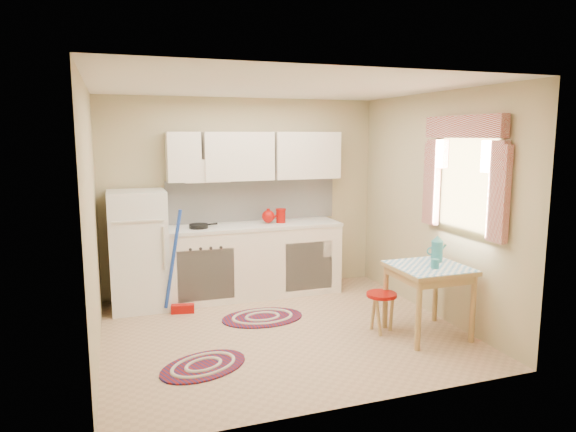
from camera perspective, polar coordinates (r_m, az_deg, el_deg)
The scene contains 14 objects.
room_shell at distance 5.41m, azimuth 0.09°, elevation 4.36°, with size 3.64×3.60×2.52m.
fridge at distance 6.26m, azimuth -16.27°, elevation -3.67°, with size 0.65×0.60×1.40m, color white.
broom at distance 5.98m, azimuth -11.78°, elevation -5.07°, with size 0.28×0.12×1.20m, color #1B3EAB, non-canonical shape.
base_cabinets at distance 6.57m, azimuth -4.09°, elevation -5.06°, with size 2.25×0.60×0.88m, color white.
countertop at distance 6.47m, azimuth -4.14°, elevation -1.11°, with size 2.27×0.62×0.04m, color silver.
frying_pan at distance 6.28m, azimuth -9.90°, elevation -1.12°, with size 0.23×0.23×0.05m, color black.
red_kettle at distance 6.52m, azimuth -2.21°, elevation -0.05°, with size 0.18×0.16×0.18m, color #9C0A05, non-canonical shape.
red_canister at distance 6.57m, azimuth -0.81°, elevation -0.05°, with size 0.12×0.12×0.16m, color #9C0A05.
table at distance 5.49m, azimuth 15.25°, elevation -9.07°, with size 0.72×0.72×0.72m, color tan.
stool at distance 5.50m, azimuth 10.30°, elevation -10.51°, with size 0.31×0.31×0.42m, color #9C0A05.
coffee_pot at distance 5.55m, azimuth 16.23°, elevation -3.48°, with size 0.15×0.13×0.30m, color teal, non-canonical shape.
mug at distance 5.30m, azimuth 16.01°, elevation -5.15°, with size 0.08×0.08×0.10m, color teal.
rug_center at distance 5.87m, azimuth -2.86°, elevation -11.21°, with size 0.92×0.61×0.02m, color maroon, non-canonical shape.
rug_left at distance 4.80m, azimuth -9.37°, elevation -16.13°, with size 0.82×0.55×0.02m, color maroon, non-canonical shape.
Camera 1 is at (-1.61, -4.86, 2.04)m, focal length 32.00 mm.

